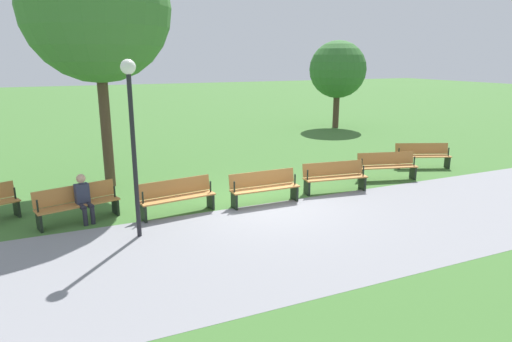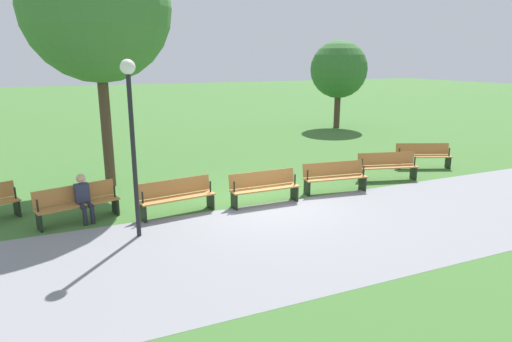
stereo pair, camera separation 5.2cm
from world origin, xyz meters
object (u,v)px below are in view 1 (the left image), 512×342
(bench_2, at_px, (334,176))
(bench_5, at_px, (77,203))
(bench_4, at_px, (177,196))
(person_seated, at_px, (84,197))
(bench_3, at_px, (264,187))
(tree_1, at_px, (338,70))
(bench_1, at_px, (387,165))
(tree_0, at_px, (96,8))
(bench_0, at_px, (422,155))
(lamp_post, at_px, (131,116))

(bench_2, relative_size, bench_5, 0.99)
(bench_4, bearing_deg, person_seated, -16.49)
(person_seated, bearing_deg, bench_2, 162.27)
(bench_3, bearing_deg, tree_1, -131.70)
(bench_1, relative_size, tree_0, 0.27)
(person_seated, bearing_deg, bench_3, 158.87)
(bench_1, height_order, person_seated, person_seated)
(bench_0, xyz_separation_m, tree_0, (10.76, -2.17, 4.83))
(bench_3, relative_size, lamp_post, 0.50)
(tree_1, bearing_deg, bench_1, 64.32)
(bench_4, relative_size, bench_5, 0.99)
(bench_1, bearing_deg, bench_0, -146.71)
(bench_2, bearing_deg, bench_3, 11.11)
(bench_2, xyz_separation_m, bench_3, (2.41, 0.16, 0.00))
(bench_0, distance_m, person_seated, 11.74)
(bench_3, bearing_deg, lamp_post, 15.00)
(bench_0, height_order, bench_3, same)
(tree_0, relative_size, lamp_post, 1.91)
(bench_1, height_order, bench_2, same)
(bench_3, height_order, bench_4, same)
(bench_0, bearing_deg, bench_2, 37.03)
(bench_1, bearing_deg, bench_2, 25.91)
(bench_5, bearing_deg, bench_1, 165.15)
(tree_0, bearing_deg, tree_1, -151.20)
(bench_2, height_order, tree_0, tree_0)
(bench_1, xyz_separation_m, lamp_post, (8.37, 1.58, 2.25))
(lamp_post, bearing_deg, bench_5, -52.79)
(bench_0, height_order, bench_5, same)
(bench_5, distance_m, person_seated, 0.24)
(bench_0, bearing_deg, bench_1, 40.72)
(bench_4, height_order, bench_5, same)
(bench_0, height_order, tree_0, tree_0)
(tree_1, bearing_deg, bench_2, 55.78)
(person_seated, distance_m, tree_0, 5.66)
(person_seated, xyz_separation_m, lamp_post, (-1.05, 1.47, 2.09))
(bench_4, xyz_separation_m, tree_0, (1.27, -3.40, 4.83))
(bench_3, bearing_deg, bench_2, -176.31)
(bench_0, height_order, tree_1, tree_1)
(bench_3, height_order, tree_1, tree_1)
(bench_1, distance_m, lamp_post, 8.81)
(lamp_post, bearing_deg, bench_0, -167.60)
(bench_0, bearing_deg, lamp_post, 34.68)
(bench_0, relative_size, bench_4, 0.99)
(person_seated, bearing_deg, bench_1, 165.81)
(bench_5, height_order, lamp_post, lamp_post)
(person_seated, xyz_separation_m, tree_0, (-0.95, -3.04, 4.67))
(person_seated, distance_m, tree_1, 17.95)
(bench_4, xyz_separation_m, tree_1, (-12.15, -10.78, 2.80))
(bench_2, height_order, tree_1, tree_1)
(bench_1, xyz_separation_m, bench_4, (7.19, 0.46, 0.00))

